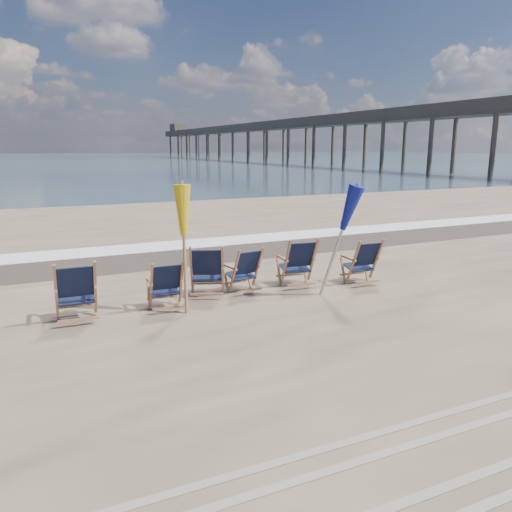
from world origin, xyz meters
The scene contains 13 objects.
ocean centered at (0.00, 128.00, 0.00)m, with size 400.00×400.00×0.00m, color #374E5C.
surf_foam centered at (0.00, 8.30, 0.00)m, with size 200.00×1.40×0.01m, color silver.
wet_sand_strip centered at (0.00, 6.80, 0.00)m, with size 200.00×2.60×0.00m, color #42362A.
tire_tracks centered at (0.00, -2.80, 0.01)m, with size 80.00×1.30×0.01m, color gray, non-canonical shape.
beach_chair_0 centered at (-2.79, 2.45, 0.53)m, with size 0.68×0.77×1.07m, color black, non-canonical shape.
beach_chair_1 centered at (-1.34, 2.45, 0.46)m, with size 0.59×0.67×0.93m, color black, non-canonical shape.
beach_chair_2 centered at (-0.42, 2.81, 0.53)m, with size 0.67×0.76×1.05m, color black, non-canonical shape.
beach_chair_3 centered at (0.37, 2.89, 0.47)m, with size 0.60×0.68×0.94m, color black, non-canonical shape.
beach_chair_4 centered at (1.54, 2.75, 0.53)m, with size 0.67×0.76×1.05m, color black, non-canonical shape.
beach_chair_5 centered at (2.86, 2.36, 0.50)m, with size 0.64×0.72×1.00m, color black, non-canonical shape.
umbrella_yellow centered at (-1.32, 2.25, 1.67)m, with size 0.30×0.30×2.20m.
umbrella_blue centered at (1.56, 1.95, 1.69)m, with size 0.30×0.30×2.21m.
fishing_pier centered at (38.00, 74.00, 4.65)m, with size 4.40×140.00×9.30m, color #4E4139, non-canonical shape.
Camera 1 is at (-3.70, -5.79, 2.83)m, focal length 35.00 mm.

